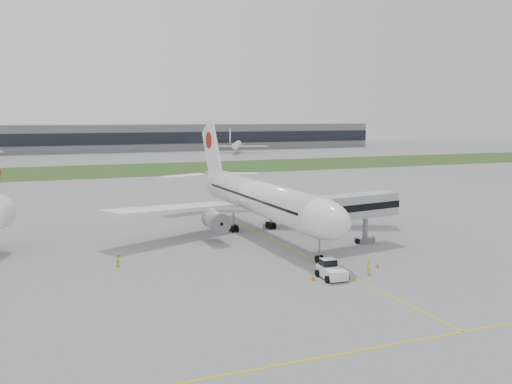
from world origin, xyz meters
name	(u,v)px	position (x,y,z in m)	size (l,w,h in m)	color
ground	(270,239)	(0.00, 0.00, 0.00)	(600.00, 600.00, 0.00)	gray
apron_markings	(285,246)	(0.00, -5.00, 0.00)	(70.00, 70.00, 0.04)	gold
grass_strip	(128,170)	(0.00, 120.00, 0.01)	(600.00, 50.00, 0.02)	#22491B
terminal_building	(90,138)	(0.00, 229.87, 7.00)	(320.00, 22.30, 14.00)	slate
airliner	(258,197)	(0.00, 4.87, 5.66)	(48.13, 53.95, 17.88)	white
pushback_tug	(331,270)	(-2.15, -21.65, 0.93)	(2.91, 4.09, 2.01)	white
jet_bridge	(346,208)	(7.45, -9.01, 5.48)	(15.88, 6.96, 7.40)	#ACACAF
safety_cone_left	(313,278)	(-4.47, -21.76, 0.29)	(0.42, 0.42, 0.58)	orange
safety_cone_right	(378,266)	(5.09, -20.13, 0.28)	(0.41, 0.41, 0.56)	orange
ground_crew_near	(369,266)	(2.64, -21.88, 0.91)	(0.67, 0.44, 1.82)	#E4F528
ground_crew_far	(119,260)	(-23.21, -7.25, 0.78)	(0.75, 0.59, 1.55)	#EDF729
distant_aircraft_right	(237,153)	(66.96, 192.73, 0.00)	(30.92, 27.28, 11.82)	white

